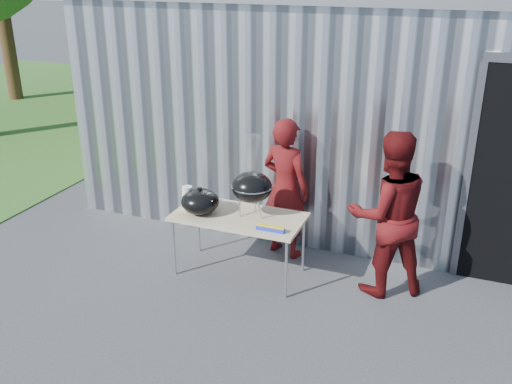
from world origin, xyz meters
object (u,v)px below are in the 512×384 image
at_px(folding_table, 239,218).
at_px(person_bystander, 388,214).
at_px(person_cook, 286,188).
at_px(kettle_grill, 252,181).

relative_size(folding_table, person_bystander, 0.81).
height_order(folding_table, person_cook, person_cook).
distance_m(kettle_grill, person_cook, 0.70).
height_order(folding_table, person_bystander, person_bystander).
bearing_deg(person_bystander, kettle_grill, -22.19).
bearing_deg(kettle_grill, person_cook, 72.37).
bearing_deg(person_cook, folding_table, 80.02).
bearing_deg(kettle_grill, folding_table, -153.93).
distance_m(folding_table, person_bystander, 1.67).
bearing_deg(folding_table, kettle_grill, 26.07).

